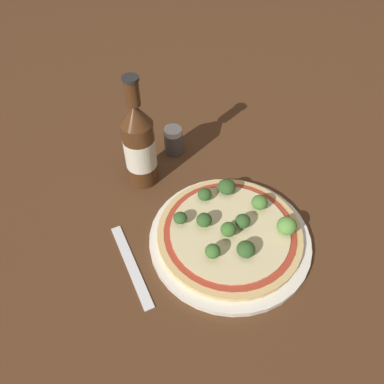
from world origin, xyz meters
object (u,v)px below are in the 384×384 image
at_px(pizza, 230,232).
at_px(fork, 131,265).
at_px(pepper_shaker, 173,141).
at_px(beer_bottle, 139,145).

relative_size(pizza, fork, 1.48).
bearing_deg(pepper_shaker, fork, -111.20).
bearing_deg(fork, pepper_shaker, -37.59).
xyz_separation_m(pizza, fork, (-0.18, -0.03, -0.02)).
relative_size(beer_bottle, fork, 1.35).
xyz_separation_m(pepper_shaker, fork, (-0.11, -0.29, -0.03)).
bearing_deg(beer_bottle, pizza, -51.11).
bearing_deg(pizza, beer_bottle, 128.89).
bearing_deg(fork, pizza, -97.20).
bearing_deg(pizza, fork, -170.81).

